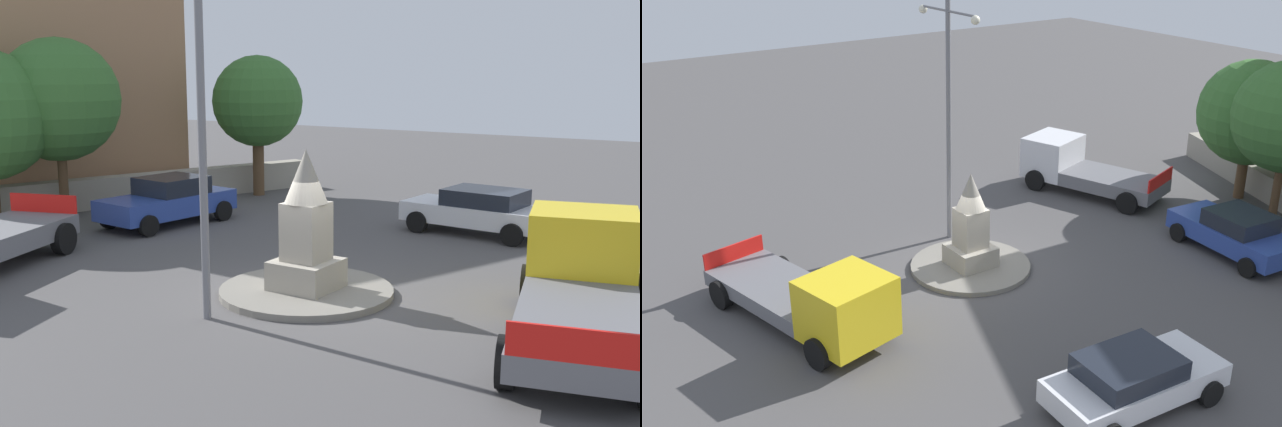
{
  "view_description": "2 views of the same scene",
  "coord_description": "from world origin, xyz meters",
  "views": [
    {
      "loc": [
        13.25,
        8.83,
        4.88
      ],
      "look_at": [
        0.13,
        0.44,
        1.86
      ],
      "focal_mm": 42.78,
      "sensor_mm": 36.0,
      "label": 1
    },
    {
      "loc": [
        -17.33,
        12.08,
        10.72
      ],
      "look_at": [
        -0.19,
        0.45,
        2.05
      ],
      "focal_mm": 41.88,
      "sensor_mm": 36.0,
      "label": 2
    }
  ],
  "objects": [
    {
      "name": "tree_mid_cluster",
      "position": [
        -0.85,
        -12.22,
        3.4
      ],
      "size": [
        3.97,
        3.97,
        5.4
      ],
      "color": "brown",
      "rests_on": "ground"
    },
    {
      "name": "car_blue_approaching",
      "position": [
        -3.93,
        -7.8,
        0.76
      ],
      "size": [
        4.47,
        2.42,
        1.49
      ],
      "color": "#2D479E",
      "rests_on": "ground"
    },
    {
      "name": "streetlamp",
      "position": [
        2.38,
        -0.77,
        4.9
      ],
      "size": [
        3.22,
        0.28,
        8.21
      ],
      "color": "slate",
      "rests_on": "ground"
    },
    {
      "name": "monument",
      "position": [
        0.0,
        0.0,
        1.47
      ],
      "size": [
        1.3,
        1.3,
        3.03
      ],
      "color": "#9E9687",
      "rests_on": "traffic_island"
    },
    {
      "name": "car_white_far_side",
      "position": [
        -7.81,
        0.9,
        0.72
      ],
      "size": [
        2.25,
        4.38,
        1.36
      ],
      "color": "silver",
      "rests_on": "ground"
    },
    {
      "name": "ground_plane",
      "position": [
        0.0,
        0.0,
        0.0
      ],
      "size": [
        80.0,
        80.0,
        0.0
      ],
      "primitive_type": "plane",
      "color": "#4F4C4C"
    },
    {
      "name": "truck_white_waiting",
      "position": [
        3.32,
        -7.55,
        0.96
      ],
      "size": [
        5.96,
        3.79,
        2.01
      ],
      "color": "silver",
      "rests_on": "ground"
    },
    {
      "name": "truck_yellow_parked_right",
      "position": [
        -0.85,
        5.56,
        0.97
      ],
      "size": [
        6.51,
        3.48,
        2.06
      ],
      "color": "yellow",
      "rests_on": "ground"
    },
    {
      "name": "traffic_island",
      "position": [
        0.0,
        0.0,
        0.07
      ],
      "size": [
        3.79,
        3.79,
        0.15
      ],
      "primitive_type": "cylinder",
      "color": "gray",
      "rests_on": "ground"
    }
  ]
}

